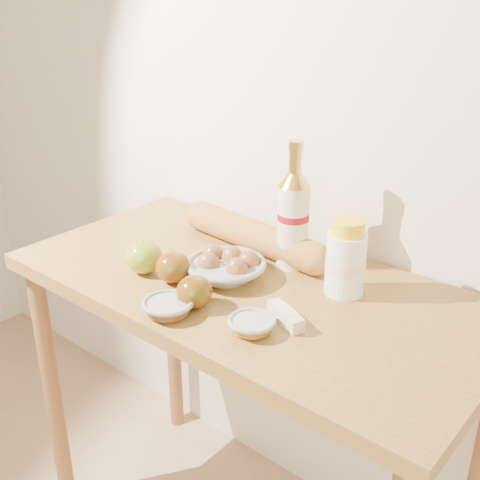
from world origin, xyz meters
name	(u,v)px	position (x,y,z in m)	size (l,w,h in m)	color
back_wall	(330,97)	(0.00, 1.51, 1.30)	(3.50, 0.02, 2.60)	silver
table	(248,324)	(0.00, 1.18, 0.78)	(1.20, 0.60, 0.90)	#A47834
bourbon_bottle	(293,217)	(0.03, 1.32, 1.03)	(0.10, 0.10, 0.33)	beige
cream_bottle	(346,260)	(0.21, 1.28, 0.99)	(0.11, 0.11, 0.18)	white
egg_bowl	(227,267)	(-0.05, 1.16, 0.93)	(0.25, 0.25, 0.07)	gray
baguette	(253,235)	(-0.11, 1.33, 0.94)	(0.51, 0.12, 0.08)	#C4873C
apple_yellowgreen	(144,257)	(-0.23, 1.05, 0.94)	(0.12, 0.12, 0.08)	#A39520
apple_redgreen_front	(173,267)	(-0.14, 1.06, 0.94)	(0.09, 0.09, 0.08)	maroon
apple_redgreen_right	(194,292)	(-0.01, 1.01, 0.94)	(0.08, 0.08, 0.08)	maroon
sugar_bowl	(168,307)	(-0.04, 0.95, 0.92)	(0.14, 0.14, 0.03)	gray
syrup_bowl	(252,324)	(0.15, 1.01, 0.92)	(0.13, 0.13, 0.03)	#929F9A
butter_stick	(286,316)	(0.18, 1.08, 0.92)	(0.11, 0.07, 0.03)	beige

